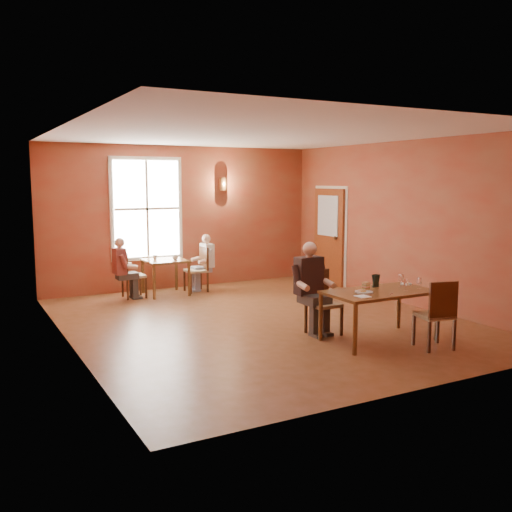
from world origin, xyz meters
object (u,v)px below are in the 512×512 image
second_table (166,277)px  diner_maroon (132,268)px  diner_main (325,291)px  chair_diner_white (196,270)px  main_table (379,316)px  chair_diner_main (324,303)px  chair_empty (434,314)px  diner_white (197,264)px  chair_diner_maroon (134,275)px

second_table → diner_maroon: 0.72m
diner_main → chair_diner_white: (-0.42, 4.00, -0.20)m
second_table → diner_maroon: bearing=180.0°
diner_maroon → chair_diner_white: bearing=90.0°
diner_main → main_table: bearing=128.9°
chair_diner_main → chair_diner_white: (-0.42, 3.97, -0.02)m
chair_empty → diner_white: 5.42m
diner_main → chair_diner_white: size_ratio=1.44×
chair_diner_main → diner_maroon: size_ratio=0.82×
chair_empty → chair_diner_white: 5.43m
chair_diner_main → chair_empty: same height
chair_diner_maroon → diner_maroon: diner_maroon is taller
chair_diner_main → diner_maroon: bearing=-66.3°
chair_diner_maroon → diner_main: bearing=23.2°
chair_diner_main → diner_main: 0.19m
chair_diner_main → diner_maroon: diner_maroon is taller
chair_diner_main → diner_white: size_ratio=0.84×
diner_main → diner_maroon: diner_main is taller
chair_diner_main → diner_white: 3.99m
main_table → chair_empty: size_ratio=1.62×
chair_diner_white → chair_empty: bearing=-165.7°
diner_main → second_table: size_ratio=1.65×
diner_main → second_table: bearing=-75.1°
chair_diner_main → second_table: bearing=-75.0°
diner_maroon → chair_empty: bearing=26.9°
diner_maroon → second_table: bearing=90.0°
diner_main → second_table: (-1.07, 4.00, -0.31)m
chair_diner_white → diner_maroon: (-1.33, 0.00, 0.12)m
diner_white → second_table: bearing=90.0°
chair_diner_white → diner_white: diner_white is taller
main_table → chair_diner_white: size_ratio=1.68×
second_table → chair_diner_white: chair_diner_white is taller
diner_main → diner_white: bearing=-84.5°
chair_diner_main → diner_main: bearing=90.0°
main_table → chair_diner_maroon: size_ratio=1.71×
diner_main → diner_white: (-0.39, 4.00, -0.10)m
chair_diner_white → diner_maroon: diner_maroon is taller
diner_main → chair_empty: (0.92, -1.26, -0.19)m
diner_white → chair_diner_maroon: (-1.33, 0.00, -0.11)m
main_table → chair_diner_maroon: 5.13m
chair_diner_white → chair_diner_maroon: bearing=90.0°
chair_diner_white → chair_diner_maroon: 1.30m
diner_white → diner_maroon: bearing=90.0°
main_table → diner_main: (-0.50, 0.62, 0.30)m
diner_main → diner_white: diner_main is taller
second_table → chair_diner_maroon: bearing=180.0°
main_table → chair_empty: bearing=-56.6°
chair_diner_maroon → chair_diner_main: bearing=23.4°
main_table → chair_diner_white: 4.71m
chair_diner_main → diner_white: (-0.39, 3.97, 0.09)m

